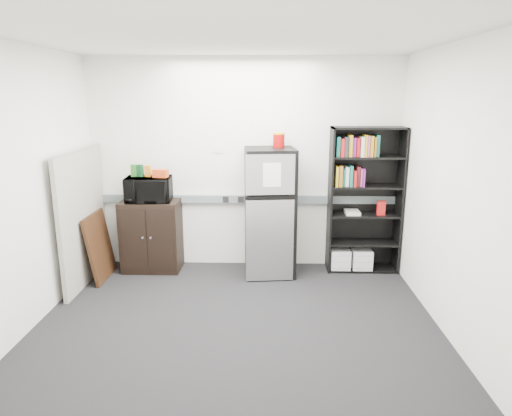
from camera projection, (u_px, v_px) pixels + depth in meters
The scene contains 18 objects.
floor at pixel (237, 326), 4.52m from camera, with size 4.00×4.00×0.00m, color black.
wall_back at pixel (245, 165), 5.90m from camera, with size 4.00×0.02×2.70m, color white.
wall_right at pixel (454, 194), 4.15m from camera, with size 0.02×3.50×2.70m, color white.
wall_left at pixel (21, 191), 4.25m from camera, with size 0.02×3.50×2.70m, color white.
ceiling at pixel (233, 37), 3.88m from camera, with size 4.00×3.50×0.02m, color white.
electrical_raceway at pixel (245, 199), 5.98m from camera, with size 3.92×0.05×0.10m, color slate.
wall_note at pixel (217, 149), 5.85m from camera, with size 0.14×0.00×0.10m, color white.
bookshelf at pixel (363, 197), 5.77m from camera, with size 0.90×0.34×1.85m.
cubicle_partition at pixel (83, 217), 5.42m from camera, with size 0.06×1.30×1.62m.
cabinet at pixel (152, 235), 5.90m from camera, with size 0.74×0.49×0.92m.
microwave at pixel (149, 189), 5.74m from camera, with size 0.56×0.38×0.31m, color black.
snack_box_a at pixel (134, 171), 5.72m from camera, with size 0.07×0.05×0.15m, color #215819.
snack_box_b at pixel (140, 171), 5.72m from camera, with size 0.07×0.05×0.15m, color #0D3D1D.
snack_box_c at pixel (148, 171), 5.72m from camera, with size 0.07×0.05×0.14m, color orange.
snack_bag at pixel (161, 173), 5.67m from camera, with size 0.18×0.10×0.10m, color #D34115.
refrigerator at pixel (270, 212), 5.70m from camera, with size 0.66×0.69×1.60m.
coffee_can at pixel (279, 139), 5.61m from camera, with size 0.15×0.15×0.20m.
framed_poster at pixel (100, 246), 5.62m from camera, with size 0.17×0.65×0.82m.
Camera 1 is at (0.30, -4.10, 2.22)m, focal length 32.00 mm.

